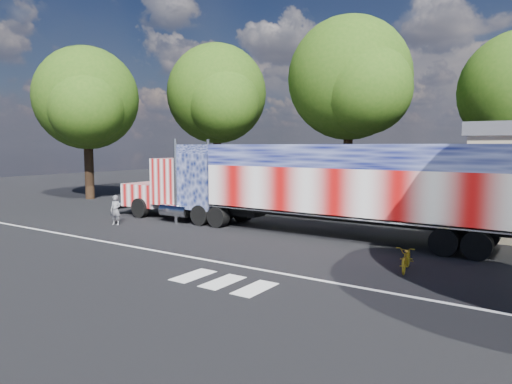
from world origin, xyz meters
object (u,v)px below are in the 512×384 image
Objects in this scene: coach_bus at (281,183)px; tree_w_a at (87,99)px; woman at (116,210)px; bicycle at (407,258)px; tree_nw_a at (218,94)px; tree_n_mid at (351,79)px; semi_truck at (295,184)px.

coach_bus is 1.04× the size of tree_w_a.
woman is (-4.79, -9.10, -1.06)m from coach_bus.
woman is 15.38m from bicycle.
tree_nw_a is 0.94× the size of tree_n_mid.
woman reaches higher than bicycle.
bicycle is 0.13× the size of tree_nw_a.
semi_truck is at bearing 2.56° from woman.
tree_nw_a is (-10.71, 7.05, 6.83)m from coach_bus.
coach_bus is at bearing 42.97° from woman.
semi_truck is at bearing -8.99° from tree_w_a.
semi_truck is 15.97m from tree_n_mid.
semi_truck reaches higher than coach_bus.
tree_n_mid is at bearing 32.48° from tree_w_a.
bicycle is 22.31m from tree_n_mid.
woman is at bearing -117.79° from coach_bus.
tree_n_mid reaches higher than bicycle.
bicycle is (10.58, -9.61, -1.41)m from coach_bus.
semi_truck is 20.43m from tree_nw_a.
tree_w_a is at bearing 129.97° from woman.
woman is 18.92m from tree_nw_a.
semi_truck is 21.12m from tree_w_a.
tree_n_mid reaches higher than coach_bus.
semi_truck is 7.91m from bicycle.
coach_bus is 11.33m from tree_n_mid.
woman is at bearing -30.79° from tree_w_a.
tree_n_mid reaches higher than tree_nw_a.
tree_w_a reaches higher than woman.
coach_bus reaches higher than bicycle.
coach_bus is at bearing 129.36° from bicycle.
tree_w_a is at bearing -119.72° from tree_nw_a.
coach_bus is 0.94× the size of tree_nw_a.
coach_bus is at bearing 8.36° from tree_w_a.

